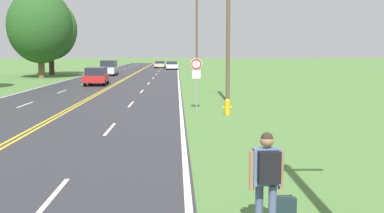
# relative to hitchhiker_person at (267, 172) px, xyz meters

# --- Properties ---
(hitchhiker_person) EXTENTS (0.60, 0.43, 1.76)m
(hitchhiker_person) POSITION_rel_hitchhiker_person_xyz_m (0.00, 0.00, 0.00)
(hitchhiker_person) COLOR #475175
(hitchhiker_person) RESTS_ON ground
(fire_hydrant) EXTENTS (0.45, 0.29, 0.79)m
(fire_hydrant) POSITION_rel_hitchhiker_person_xyz_m (0.96, 15.37, -0.68)
(fire_hydrant) COLOR gold
(fire_hydrant) RESTS_ON ground
(traffic_sign) EXTENTS (0.60, 0.10, 2.73)m
(traffic_sign) POSITION_rel_hitchhiker_person_xyz_m (-0.48, 17.50, 0.99)
(traffic_sign) COLOR gray
(traffic_sign) RESTS_ON ground
(utility_pole_midground) EXTENTS (1.80, 0.24, 8.87)m
(utility_pole_midground) POSITION_rel_hitchhiker_person_xyz_m (1.59, 21.23, 3.52)
(utility_pole_midground) COLOR brown
(utility_pole_midground) RESTS_ON ground
(utility_pole_far) EXTENTS (1.80, 0.24, 9.87)m
(utility_pole_far) POSITION_rel_hitchhiker_person_xyz_m (0.69, 44.71, 4.02)
(utility_pole_far) COLOR brown
(utility_pole_far) RESTS_ON ground
(tree_left_verge) EXTENTS (6.78, 6.78, 9.75)m
(tree_left_verge) POSITION_rel_hitchhiker_person_xyz_m (-17.82, 55.57, 4.76)
(tree_left_verge) COLOR #473828
(tree_left_verge) RESTS_ON ground
(tree_mid_treeline) EXTENTS (7.38, 7.38, 10.16)m
(tree_mid_treeline) POSITION_rel_hitchhiker_person_xyz_m (-17.16, 48.44, 4.82)
(tree_mid_treeline) COLOR brown
(tree_mid_treeline) RESTS_ON ground
(car_red_suv_nearest) EXTENTS (2.09, 4.57, 1.62)m
(car_red_suv_nearest) POSITION_rel_hitchhiker_person_xyz_m (-8.82, 36.18, -0.20)
(car_red_suv_nearest) COLOR black
(car_red_suv_nearest) RESTS_ON ground
(car_silver_suv_approaching) EXTENTS (1.92, 4.89, 1.91)m
(car_silver_suv_approaching) POSITION_rel_hitchhiker_person_xyz_m (-10.08, 53.49, -0.08)
(car_silver_suv_approaching) COLOR black
(car_silver_suv_approaching) RESTS_ON ground
(car_white_sedan_mid_near) EXTENTS (2.06, 4.82, 1.37)m
(car_white_sedan_mid_near) POSITION_rel_hitchhiker_person_xyz_m (-2.28, 72.52, -0.36)
(car_white_sedan_mid_near) COLOR black
(car_white_sedan_mid_near) RESTS_ON ground
(car_champagne_sedan_mid_far) EXTENTS (2.01, 4.59, 1.23)m
(car_champagne_sedan_mid_far) POSITION_rel_hitchhiker_person_xyz_m (-4.46, 79.95, -0.41)
(car_champagne_sedan_mid_far) COLOR black
(car_champagne_sedan_mid_far) RESTS_ON ground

